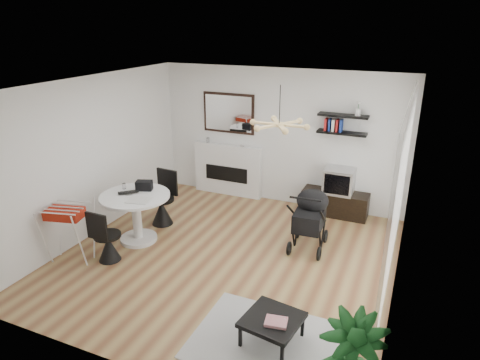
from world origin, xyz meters
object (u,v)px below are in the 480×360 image
at_px(stroller, 310,221).
at_px(coffee_table, 272,320).
at_px(tv_console, 335,203).
at_px(dining_table, 136,211).
at_px(fireplace, 228,163).
at_px(drying_rack, 69,232).
at_px(crt_tv, 339,181).

relative_size(stroller, coffee_table, 1.51).
distance_m(tv_console, dining_table, 3.72).
xyz_separation_m(dining_table, coffee_table, (2.90, -1.42, -0.26)).
height_order(fireplace, dining_table, fireplace).
bearing_deg(stroller, tv_console, 81.36).
bearing_deg(drying_rack, fireplace, 58.89).
relative_size(drying_rack, coffee_table, 1.30).
distance_m(dining_table, coffee_table, 3.24).
xyz_separation_m(fireplace, drying_rack, (-1.08, -3.45, -0.20)).
height_order(tv_console, dining_table, dining_table).
relative_size(tv_console, drying_rack, 1.34).
xyz_separation_m(fireplace, crt_tv, (2.38, -0.15, 0.02)).
bearing_deg(coffee_table, crt_tv, 90.11).
xyz_separation_m(fireplace, stroller, (2.19, -1.56, -0.23)).
bearing_deg(coffee_table, tv_console, 90.78).
xyz_separation_m(crt_tv, stroller, (-0.18, -1.40, -0.24)).
relative_size(crt_tv, dining_table, 0.48).
bearing_deg(fireplace, coffee_table, -58.80).
bearing_deg(dining_table, stroller, 19.44).
relative_size(crt_tv, stroller, 0.51).
bearing_deg(drying_rack, tv_console, 30.33).
bearing_deg(dining_table, tv_console, 39.64).
distance_m(fireplace, tv_console, 2.38).
height_order(crt_tv, coffee_table, crt_tv).
distance_m(crt_tv, drying_rack, 4.78).
height_order(dining_table, drying_rack, drying_rack).
distance_m(fireplace, stroller, 2.70).
relative_size(tv_console, crt_tv, 2.27).
distance_m(fireplace, crt_tv, 2.38).
relative_size(dining_table, stroller, 1.07).
relative_size(fireplace, tv_console, 1.74).
distance_m(tv_console, stroller, 1.43).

